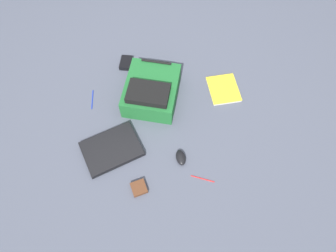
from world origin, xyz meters
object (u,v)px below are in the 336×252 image
pen_black (203,179)px  pen_blue (92,99)px  power_brick (126,63)px  laptop (112,149)px  book_manual (223,89)px  earbud_pouch (139,188)px  backpack (151,91)px  computer_mouse (181,158)px

pen_black → pen_blue: size_ratio=0.94×
power_brick → laptop: bearing=-102.1°
book_manual → pen_black: 0.65m
book_manual → earbud_pouch: bearing=-136.8°
book_manual → earbud_pouch: earbud_pouch is taller
backpack → laptop: 0.46m
pen_blue → power_brick: bearing=47.1°
computer_mouse → earbud_pouch: (-0.27, -0.15, -0.01)m
book_manual → earbud_pouch: 0.88m
pen_blue → earbud_pouch: earbud_pouch is taller
pen_black → pen_blue: 0.90m
computer_mouse → power_brick: 0.82m
computer_mouse → earbud_pouch: bearing=-155.2°
book_manual → pen_black: bearing=-114.0°
power_brick → pen_blue: 0.37m
pen_blue → computer_mouse: bearing=-44.5°
backpack → computer_mouse: size_ratio=4.76×
book_manual → pen_black: (-0.27, -0.60, -0.01)m
computer_mouse → pen_black: size_ratio=0.70×
backpack → pen_blue: size_ratio=3.13×
laptop → book_manual: bearing=23.2°
power_brick → pen_black: (0.37, -0.92, -0.01)m
power_brick → earbud_pouch: size_ratio=1.39×
book_manual → backpack: bearing=178.7°
power_brick → pen_blue: bearing=-132.9°
laptop → earbud_pouch: laptop is taller
power_brick → earbud_pouch: 0.92m
backpack → power_brick: size_ratio=4.03×
computer_mouse → pen_black: computer_mouse is taller
power_brick → pen_black: 0.99m
backpack → pen_black: bearing=-69.7°
backpack → book_manual: 0.50m
earbud_pouch → pen_blue: bearing=110.9°
book_manual → computer_mouse: size_ratio=2.39×
pen_black → pen_blue: same height
pen_black → earbud_pouch: 0.37m
laptop → power_brick: size_ratio=3.46×
power_brick → pen_blue: power_brick is taller
earbud_pouch → computer_mouse: bearing=28.7°
laptop → pen_black: (0.52, -0.26, -0.01)m
computer_mouse → earbud_pouch: size_ratio=1.18×
computer_mouse → pen_blue: size_ratio=0.66×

